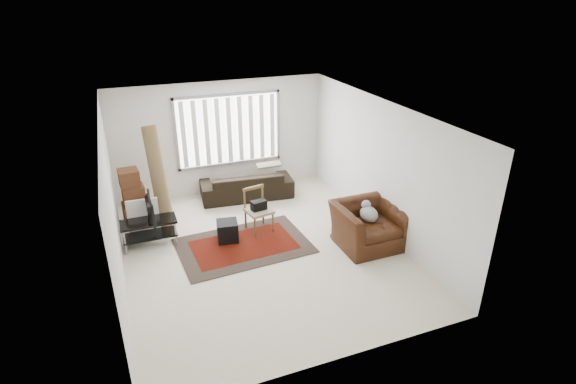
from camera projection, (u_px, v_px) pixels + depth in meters
name	position (u px, v px, depth m)	size (l,w,h in m)	color
room	(253.00, 156.00, 8.32)	(6.00, 6.02, 2.71)	beige
persian_rug	(244.00, 245.00, 8.76)	(2.57, 1.79, 0.02)	black
tv_stand	(149.00, 227.00, 8.67)	(1.05, 0.47, 0.52)	black
tv	(147.00, 209.00, 8.51)	(0.85, 0.11, 0.49)	black
subwoofer	(227.00, 231.00, 8.86)	(0.40, 0.40, 0.40)	black
moving_boxes	(133.00, 198.00, 9.45)	(0.52, 0.49, 1.19)	#57311B
white_flatpack	(144.00, 218.00, 8.99)	(0.61, 0.09, 0.78)	silver
rolled_rug	(158.00, 177.00, 9.23)	(0.31, 0.31, 2.09)	brown
sofa	(247.00, 181.00, 10.66)	(2.16, 0.93, 0.83)	black
side_chair	(258.00, 208.00, 9.13)	(0.57, 0.57, 0.92)	#8A795A
armchair	(370.00, 222.00, 8.64)	(1.31, 1.14, 0.96)	#36190B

